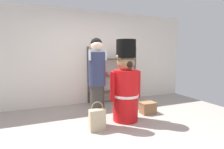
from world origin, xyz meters
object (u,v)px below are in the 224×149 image
teddy_bear_guard (126,85)px  merchandise_shelf (112,74)px  person_shopper (97,80)px  shopping_bag (97,120)px  display_crate (148,108)px

teddy_bear_guard → merchandise_shelf: bearing=78.8°
teddy_bear_guard → person_shopper: size_ratio=0.99×
shopping_bag → merchandise_shelf: bearing=59.7°
merchandise_shelf → teddy_bear_guard: (-0.29, -1.46, -0.06)m
teddy_bear_guard → shopping_bag: bearing=-160.2°
shopping_bag → display_crate: bearing=17.3°
merchandise_shelf → display_crate: (0.39, -1.28, -0.69)m
teddy_bear_guard → display_crate: bearing=14.7°
shopping_bag → display_crate: 1.47m
shopping_bag → display_crate: size_ratio=1.49×
shopping_bag → teddy_bear_guard: bearing=19.8°
person_shopper → shopping_bag: (-0.07, -0.20, -0.70)m
teddy_bear_guard → display_crate: (0.69, 0.18, -0.63)m
teddy_bear_guard → shopping_bag: teddy_bear_guard is taller
merchandise_shelf → teddy_bear_guard: bearing=-101.2°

